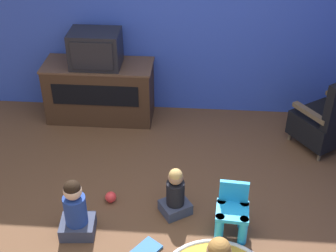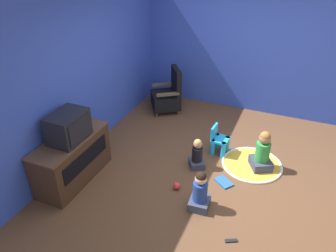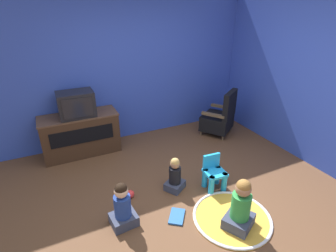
{
  "view_description": "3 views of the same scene",
  "coord_description": "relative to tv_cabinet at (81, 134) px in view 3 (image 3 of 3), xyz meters",
  "views": [
    {
      "loc": [
        0.1,
        -2.98,
        3.14
      ],
      "look_at": [
        -0.18,
        0.76,
        0.63
      ],
      "focal_mm": 50.0,
      "sensor_mm": 36.0,
      "label": 1
    },
    {
      "loc": [
        -4.15,
        -0.98,
        3.25
      ],
      "look_at": [
        -0.37,
        0.63,
        0.83
      ],
      "focal_mm": 35.0,
      "sensor_mm": 36.0,
      "label": 2
    },
    {
      "loc": [
        -1.47,
        -2.44,
        2.42
      ],
      "look_at": [
        0.02,
        0.67,
        0.8
      ],
      "focal_mm": 28.0,
      "sensor_mm": 36.0,
      "label": 3
    }
  ],
  "objects": [
    {
      "name": "book",
      "position": [
        0.79,
        -2.12,
        -0.36
      ],
      "size": [
        0.3,
        0.32,
        0.02
      ],
      "rotation": [
        0.0,
        0.0,
        0.93
      ],
      "color": "#235699",
      "rests_on": "ground_plane"
    },
    {
      "name": "tv_cabinet",
      "position": [
        0.0,
        0.0,
        0.0
      ],
      "size": [
        1.29,
        0.52,
        0.72
      ],
      "color": "#382316",
      "rests_on": "ground_plane"
    },
    {
      "name": "play_mat",
      "position": [
        1.4,
        -2.43,
        -0.36
      ],
      "size": [
        0.97,
        0.97,
        0.04
      ],
      "color": "gold",
      "rests_on": "ground_plane"
    },
    {
      "name": "child_watching_center",
      "position": [
        1.02,
        -1.62,
        -0.15
      ],
      "size": [
        0.34,
        0.33,
        0.51
      ],
      "rotation": [
        0.0,
        0.0,
        0.57
      ],
      "color": "#33384C",
      "rests_on": "ground_plane"
    },
    {
      "name": "wall_back",
      "position": [
        0.77,
        0.33,
        1.0
      ],
      "size": [
        5.35,
        0.12,
        2.75
      ],
      "color": "#2D47B2",
      "rests_on": "ground_plane"
    },
    {
      "name": "child_watching_left",
      "position": [
        0.16,
        -1.94,
        -0.11
      ],
      "size": [
        0.32,
        0.29,
        0.59
      ],
      "rotation": [
        0.0,
        0.0,
        0.08
      ],
      "color": "#33384C",
      "rests_on": "ground_plane"
    },
    {
      "name": "black_armchair",
      "position": [
        2.62,
        -0.43,
        -0.02
      ],
      "size": [
        0.78,
        0.77,
        0.92
      ],
      "rotation": [
        0.0,
        0.0,
        3.75
      ],
      "color": "brown",
      "rests_on": "ground_plane"
    },
    {
      "name": "child_watching_right",
      "position": [
        1.38,
        -2.57,
        -0.08
      ],
      "size": [
        0.44,
        0.42,
        0.67
      ],
      "rotation": [
        0.0,
        0.0,
        0.5
      ],
      "color": "#33384C",
      "rests_on": "ground_plane"
    },
    {
      "name": "ground_plane",
      "position": [
        1.09,
        -1.87,
        -0.37
      ],
      "size": [
        30.0,
        30.0,
        0.0
      ],
      "primitive_type": "plane",
      "color": "brown"
    },
    {
      "name": "toy_ball",
      "position": [
        0.38,
        -1.52,
        -0.32
      ],
      "size": [
        0.11,
        0.11,
        0.11
      ],
      "color": "red",
      "rests_on": "ground_plane"
    },
    {
      "name": "television",
      "position": [
        0.0,
        -0.03,
        0.55
      ],
      "size": [
        0.57,
        0.41,
        0.42
      ],
      "color": "black",
      "rests_on": "tv_cabinet"
    },
    {
      "name": "yellow_kid_chair",
      "position": [
        1.53,
        -1.83,
        -0.16
      ],
      "size": [
        0.3,
        0.29,
        0.5
      ],
      "rotation": [
        0.0,
        0.0,
        -0.07
      ],
      "color": "#1E99DB",
      "rests_on": "ground_plane"
    }
  ]
}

